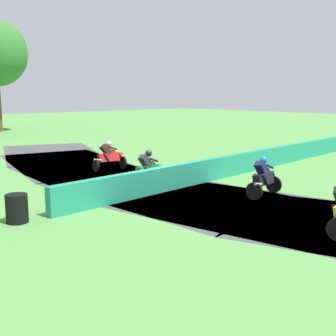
{
  "coord_description": "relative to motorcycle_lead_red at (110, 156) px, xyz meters",
  "views": [
    {
      "loc": [
        -9.97,
        -11.25,
        3.54
      ],
      "look_at": [
        0.07,
        -0.27,
        0.9
      ],
      "focal_mm": 45.39,
      "sensor_mm": 36.0,
      "label": 1
    }
  ],
  "objects": [
    {
      "name": "track_asphalt",
      "position": [
        -0.06,
        -4.93,
        -0.63
      ],
      "size": [
        10.53,
        33.99,
        0.01
      ],
      "color": "#47474C",
      "rests_on": "ground"
    },
    {
      "name": "tire_stack_mid_a",
      "position": [
        -6.64,
        -5.1,
        -0.23
      ],
      "size": [
        0.6,
        0.6,
        0.8
      ],
      "color": "black",
      "rests_on": "ground"
    },
    {
      "name": "safety_barrier",
      "position": [
        4.51,
        -4.66,
        -0.18
      ],
      "size": [
        20.65,
        1.53,
        0.9
      ],
      "primitive_type": "cube",
      "rotation": [
        0.0,
        0.0,
        -1.51
      ],
      "color": "#239375",
      "rests_on": "ground"
    },
    {
      "name": "motorcycle_lead_red",
      "position": [
        0.0,
        0.0,
        0.0
      ],
      "size": [
        1.71,
        0.98,
        1.42
      ],
      "color": "black",
      "rests_on": "ground"
    },
    {
      "name": "motorcycle_chase_green",
      "position": [
        -0.95,
        -3.97,
        0.03
      ],
      "size": [
        1.68,
        0.81,
        1.42
      ],
      "color": "black",
      "rests_on": "ground"
    },
    {
      "name": "ground_plane",
      "position": [
        -1.23,
        -5.0,
        -0.63
      ],
      "size": [
        120.0,
        120.0,
        0.0
      ],
      "primitive_type": "plane",
      "color": "#569947"
    },
    {
      "name": "traffic_cone",
      "position": [
        4.14,
        -3.64,
        -0.41
      ],
      "size": [
        0.28,
        0.28,
        0.44
      ],
      "primitive_type": "cone",
      "color": "orange",
      "rests_on": "ground"
    },
    {
      "name": "motorcycle_trailing_black",
      "position": [
        1.04,
        -7.85,
        0.03
      ],
      "size": [
        1.68,
        0.86,
        1.42
      ],
      "color": "black",
      "rests_on": "ground"
    }
  ]
}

